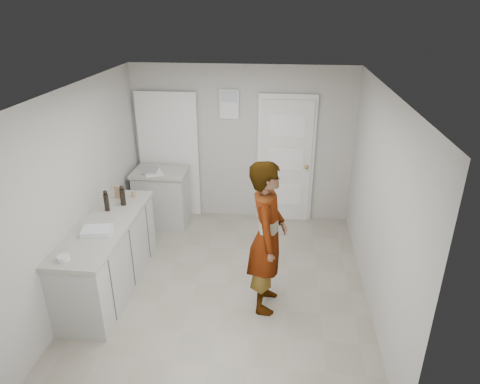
# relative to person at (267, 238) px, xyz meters

# --- Properties ---
(ground) EXTENTS (4.00, 4.00, 0.00)m
(ground) POSITION_rel_person_xyz_m (-0.51, 0.32, -0.92)
(ground) COLOR gray
(ground) RESTS_ON ground
(room_shell) EXTENTS (4.00, 4.00, 4.00)m
(room_shell) POSITION_rel_person_xyz_m (-0.69, 2.27, 0.11)
(room_shell) COLOR beige
(room_shell) RESTS_ON ground
(main_counter) EXTENTS (0.64, 1.96, 0.93)m
(main_counter) POSITION_rel_person_xyz_m (-1.96, 0.12, -0.49)
(main_counter) COLOR silver
(main_counter) RESTS_ON ground
(side_counter) EXTENTS (0.84, 0.61, 0.93)m
(side_counter) POSITION_rel_person_xyz_m (-1.76, 1.87, -0.49)
(side_counter) COLOR silver
(side_counter) RESTS_ON ground
(person) EXTENTS (0.46, 0.68, 1.83)m
(person) POSITION_rel_person_xyz_m (0.00, 0.00, 0.00)
(person) COLOR silver
(person) RESTS_ON ground
(cake_mix_box) EXTENTS (0.11, 0.08, 0.17)m
(cake_mix_box) POSITION_rel_person_xyz_m (-2.03, 0.84, 0.09)
(cake_mix_box) COLOR #996C4C
(cake_mix_box) RESTS_ON main_counter
(spice_jar) EXTENTS (0.05, 0.05, 0.08)m
(spice_jar) POSITION_rel_person_xyz_m (-1.85, 0.88, 0.05)
(spice_jar) COLOR #A18A5C
(spice_jar) RESTS_ON main_counter
(oil_cruet_a) EXTENTS (0.07, 0.07, 0.28)m
(oil_cruet_a) POSITION_rel_person_xyz_m (-1.90, 0.63, 0.14)
(oil_cruet_a) COLOR black
(oil_cruet_a) RESTS_ON main_counter
(oil_cruet_b) EXTENTS (0.06, 0.06, 0.28)m
(oil_cruet_b) POSITION_rel_person_xyz_m (-2.04, 0.45, 0.14)
(oil_cruet_b) COLOR black
(oil_cruet_b) RESTS_ON main_counter
(baking_dish) EXTENTS (0.37, 0.29, 0.06)m
(baking_dish) POSITION_rel_person_xyz_m (-1.94, -0.11, 0.04)
(baking_dish) COLOR silver
(baking_dish) RESTS_ON main_counter
(egg_bowl) EXTENTS (0.13, 0.13, 0.05)m
(egg_bowl) POSITION_rel_person_xyz_m (-2.05, -0.69, 0.03)
(egg_bowl) COLOR silver
(egg_bowl) RESTS_ON main_counter
(papers) EXTENTS (0.38, 0.41, 0.01)m
(papers) POSITION_rel_person_xyz_m (-1.84, 1.78, 0.01)
(papers) COLOR white
(papers) RESTS_ON side_counter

